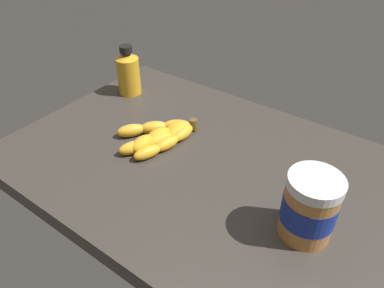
% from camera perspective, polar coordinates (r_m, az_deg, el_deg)
% --- Properties ---
extents(ground_plane, '(0.92, 0.63, 0.04)m').
position_cam_1_polar(ground_plane, '(0.86, 1.28, -3.69)').
color(ground_plane, '#38332D').
extents(banana_bunch, '(0.16, 0.21, 0.04)m').
position_cam_1_polar(banana_bunch, '(0.90, -5.16, 1.31)').
color(banana_bunch, gold).
rests_on(banana_bunch, ground_plane).
extents(peanut_butter_jar, '(0.10, 0.10, 0.13)m').
position_cam_1_polar(peanut_butter_jar, '(0.68, 18.19, -9.52)').
color(peanut_butter_jar, '#B27238').
rests_on(peanut_butter_jar, ground_plane).
extents(honey_bottle, '(0.07, 0.07, 0.15)m').
position_cam_1_polar(honey_bottle, '(1.10, -10.11, 11.22)').
color(honey_bottle, gold).
rests_on(honey_bottle, ground_plane).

